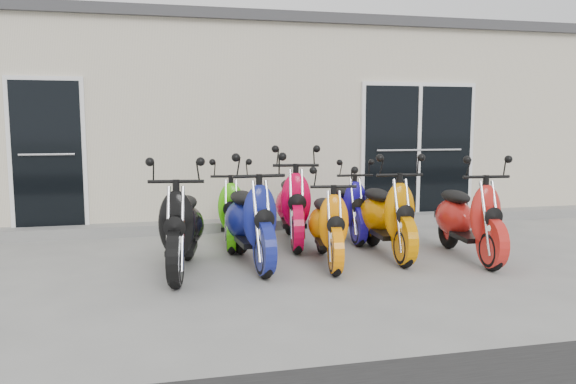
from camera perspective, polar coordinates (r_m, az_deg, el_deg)
name	(u,v)px	position (r m, az deg, el deg)	size (l,w,h in m)	color
ground	(299,259)	(6.91, 1.13, -6.79)	(80.00, 80.00, 0.00)	gray
building	(238,125)	(11.82, -5.09, 6.79)	(14.00, 6.00, 3.20)	beige
roof_cap	(237,42)	(11.93, -5.18, 14.89)	(14.20, 6.20, 0.16)	#3F3F42
front_step	(268,224)	(8.82, -2.09, -3.24)	(14.00, 0.40, 0.15)	gray
door_left	(47,150)	(8.82, -23.25, 3.94)	(1.07, 0.08, 2.22)	black
door_right	(418,146)	(9.66, 13.06, 4.56)	(2.02, 0.08, 2.22)	black
scooter_front_black	(181,214)	(6.25, -10.78, -2.24)	(0.65, 1.78, 1.31)	black
scooter_front_blue	(250,208)	(6.51, -3.84, -1.65)	(0.66, 1.81, 1.34)	navy
scooter_front_orange_a	(328,214)	(6.56, 4.12, -2.26)	(0.58, 1.61, 1.19)	orange
scooter_front_orange_b	(387,204)	(7.05, 10.04, -1.22)	(0.64, 1.76, 1.30)	#D67E00
scooter_front_red	(469,206)	(7.15, 17.89, -1.39)	(0.64, 1.75, 1.29)	red
scooter_back_green	(232,201)	(7.62, -5.76, -0.91)	(0.59, 1.63, 1.20)	#46C70C
scooter_back_red	(293,194)	(7.64, 0.52, -0.19)	(0.68, 1.86, 1.37)	#DC0134
scooter_back_blue	(347,198)	(8.02, 6.00, -0.63)	(0.58, 1.58, 1.17)	#160D8D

